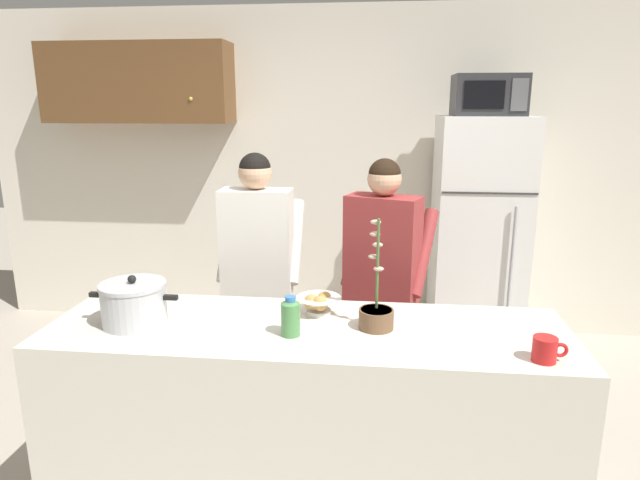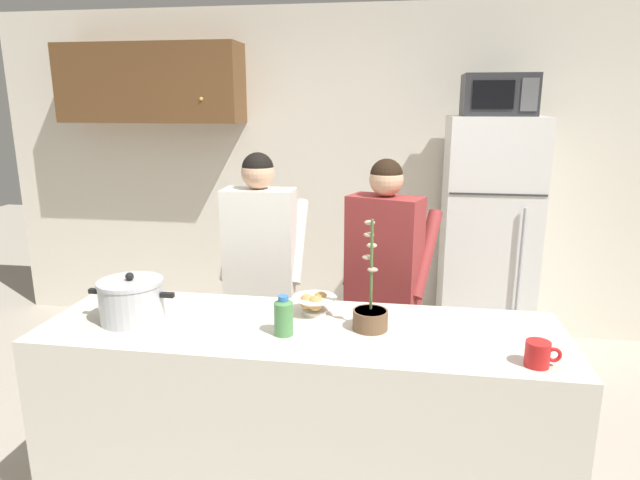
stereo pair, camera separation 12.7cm
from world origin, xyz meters
TOP-DOWN VIEW (x-y plane):
  - back_wall_unit at (-0.22, 2.27)m, footprint 6.00×0.48m
  - kitchen_island at (0.00, 0.00)m, footprint 2.25×0.68m
  - refrigerator at (1.03, 1.85)m, footprint 0.64×0.68m
  - microwave at (1.03, 1.83)m, footprint 0.48×0.37m
  - person_near_pot at (-0.39, 0.81)m, footprint 0.49×0.41m
  - person_by_sink at (0.33, 0.78)m, footprint 0.57×0.53m
  - cooking_pot at (-0.75, -0.05)m, footprint 0.40×0.28m
  - coffee_mug at (0.93, -0.23)m, footprint 0.13×0.09m
  - bread_bowl at (0.04, 0.15)m, footprint 0.21×0.21m
  - bottle_near_edge at (-0.05, -0.10)m, footprint 0.08×0.08m
  - potted_orchid at (0.30, 0.02)m, footprint 0.15×0.15m

SIDE VIEW (x-z plane):
  - kitchen_island at x=0.00m, z-range 0.00..0.92m
  - refrigerator at x=1.03m, z-range 0.00..1.77m
  - coffee_mug at x=0.93m, z-range 0.92..1.02m
  - bread_bowl at x=0.04m, z-range 0.92..1.02m
  - person_by_sink at x=0.33m, z-range 0.19..1.76m
  - person_near_pot at x=-0.39m, z-range 0.19..1.79m
  - potted_orchid at x=0.30m, z-range 0.75..1.23m
  - bottle_near_edge at x=-0.05m, z-range 0.92..1.09m
  - cooking_pot at x=-0.75m, z-range 0.90..1.12m
  - back_wall_unit at x=-0.22m, z-range 0.10..2.70m
  - microwave at x=1.03m, z-range 1.77..2.05m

